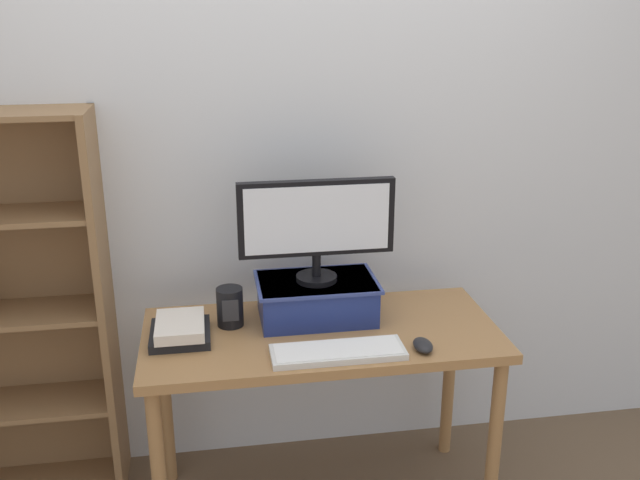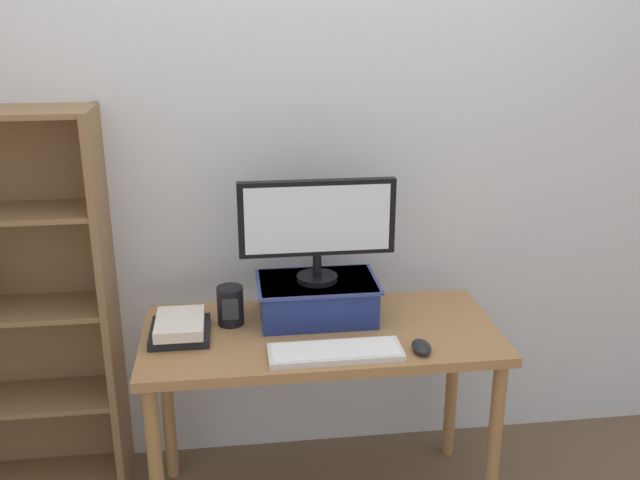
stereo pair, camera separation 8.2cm
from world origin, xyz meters
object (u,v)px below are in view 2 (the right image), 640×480
Objects in this scene: desk at (321,354)px; computer_monitor at (318,223)px; computer_mouse at (421,347)px; book_stack at (180,328)px; desk_speaker at (230,306)px; keyboard at (335,352)px; riser_box at (318,297)px.

computer_monitor is at bearing 88.85° from desk.
book_stack is (-0.82, 0.22, 0.02)m from computer_mouse.
computer_monitor is at bearing 2.26° from desk_speaker.
desk_speaker reaches higher than computer_mouse.
book_stack is at bearing -155.23° from desk_speaker.
keyboard is 0.46m from desk_speaker.
riser_box is 0.32m from desk_speaker.
desk is at bearing -1.56° from book_stack.
book_stack is 0.20m from desk_speaker.
book_stack is 1.63× the size of desk_speaker.
riser_box is at bearing 90.00° from computer_monitor.
book_stack is at bearing -169.09° from riser_box.
riser_box is 1.90× the size of book_stack.
computer_mouse is at bearing -25.27° from desk_speaker.
desk is 5.45× the size of book_stack.
desk_speaker is at bearing 139.96° from keyboard.
desk_speaker is at bearing 154.73° from computer_mouse.
book_stack is at bearing 158.39° from keyboard.
computer_monitor is 1.25× the size of keyboard.
computer_mouse is 0.72× the size of desk_speaker.
keyboard is at bearing -40.04° from desk_speaker.
keyboard reaches higher than desk.
book_stack is at bearing 165.01° from computer_mouse.
book_stack is at bearing -169.26° from computer_monitor.
riser_box is 4.30× the size of computer_mouse.
riser_box is 0.52m from book_stack.
riser_box is at bearing 88.86° from desk.
desk is 0.38m from desk_speaker.
keyboard is 4.36× the size of computer_mouse.
desk_speaker reaches higher than book_stack.
desk is 2.83× the size of keyboard.
book_stack is (-0.53, 0.21, 0.02)m from keyboard.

